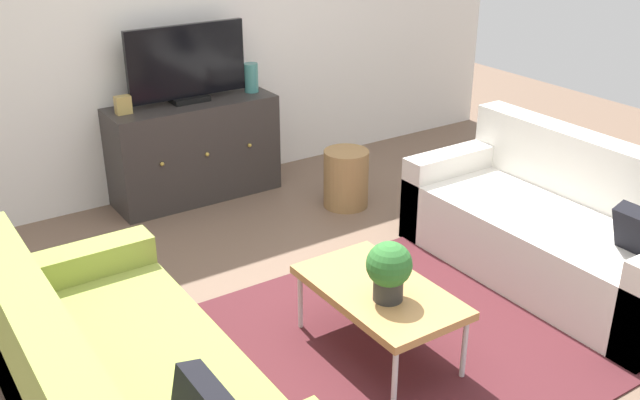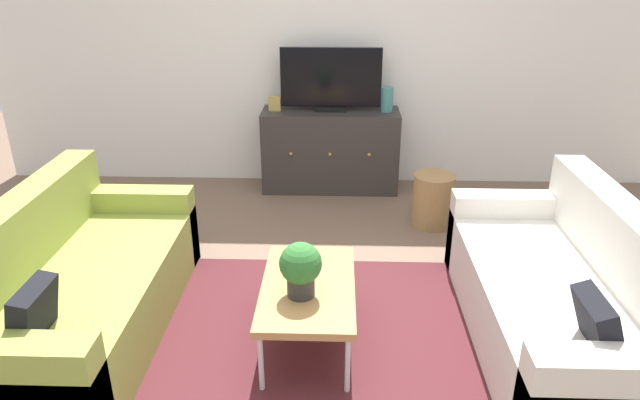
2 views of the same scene
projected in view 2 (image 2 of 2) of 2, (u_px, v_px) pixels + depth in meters
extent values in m
plane|color=brown|center=(317.00, 327.00, 3.48)|extent=(10.00, 10.00, 0.00)
cube|color=white|center=(327.00, 41.00, 5.28)|extent=(6.40, 0.12, 2.70)
cube|color=#4C1E23|center=(316.00, 341.00, 3.34)|extent=(2.50, 1.90, 0.01)
cube|color=olive|center=(88.00, 302.00, 3.35)|extent=(0.87, 1.89, 0.43)
cube|color=olive|center=(24.00, 271.00, 3.28)|extent=(0.20, 1.89, 0.84)
cube|color=olive|center=(134.00, 227.00, 4.10)|extent=(0.87, 0.18, 0.59)
cube|color=olive|center=(7.00, 395.00, 2.53)|extent=(0.87, 0.18, 0.59)
cube|color=black|center=(33.00, 315.00, 2.65)|extent=(0.16, 0.30, 0.31)
cube|color=silver|center=(552.00, 311.00, 3.26)|extent=(0.87, 1.89, 0.43)
cube|color=silver|center=(619.00, 281.00, 3.17)|extent=(0.20, 1.89, 0.84)
cube|color=silver|center=(512.00, 232.00, 4.02)|extent=(0.87, 0.18, 0.59)
cube|color=black|center=(599.00, 326.00, 2.57)|extent=(0.20, 0.30, 0.32)
cube|color=#B7844C|center=(308.00, 288.00, 3.20)|extent=(0.52, 0.90, 0.04)
cylinder|color=silver|center=(261.00, 363.00, 2.91)|extent=(0.03, 0.03, 0.35)
cylinder|color=silver|center=(348.00, 365.00, 2.89)|extent=(0.03, 0.03, 0.35)
cylinder|color=silver|center=(277.00, 279.00, 3.66)|extent=(0.03, 0.03, 0.35)
cylinder|color=silver|center=(346.00, 280.00, 3.65)|extent=(0.03, 0.03, 0.35)
cylinder|color=#2D2D2D|center=(301.00, 286.00, 3.07)|extent=(0.15, 0.15, 0.11)
sphere|color=#2D6B2D|center=(301.00, 263.00, 3.01)|extent=(0.23, 0.23, 0.23)
cube|color=#332D2B|center=(330.00, 150.00, 5.41)|extent=(1.27, 0.44, 0.76)
sphere|color=#B79338|center=(291.00, 154.00, 5.19)|extent=(0.03, 0.03, 0.03)
sphere|color=#B79338|center=(330.00, 154.00, 5.18)|extent=(0.03, 0.03, 0.03)
sphere|color=#B79338|center=(369.00, 155.00, 5.17)|extent=(0.03, 0.03, 0.03)
cube|color=black|center=(331.00, 108.00, 5.27)|extent=(0.28, 0.16, 0.04)
cube|color=black|center=(331.00, 77.00, 5.16)|extent=(0.92, 0.04, 0.53)
cylinder|color=teal|center=(387.00, 99.00, 5.20)|extent=(0.11, 0.11, 0.22)
cube|color=tan|center=(275.00, 104.00, 5.25)|extent=(0.11, 0.07, 0.13)
cylinder|color=#9E7547|center=(433.00, 200.00, 4.72)|extent=(0.34, 0.34, 0.44)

